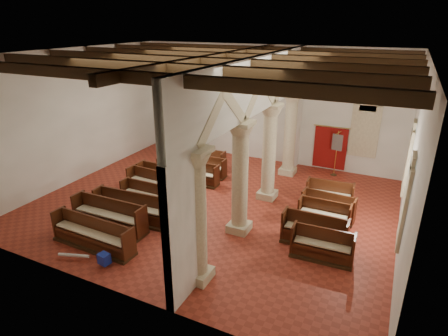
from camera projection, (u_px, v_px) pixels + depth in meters
floor at (214, 204)px, 15.54m from camera, size 14.00×14.00×0.00m
ceiling at (212, 53)px, 13.33m from camera, size 14.00×14.00×0.00m
wall_back at (266, 105)px, 19.46m from camera, size 14.00×0.02×6.00m
wall_front at (104, 195)px, 9.41m from camera, size 14.00×0.02×6.00m
wall_left at (78, 116)px, 17.26m from camera, size 0.02×12.00×6.00m
wall_right at (413, 162)px, 11.61m from camera, size 0.02×12.00×6.00m
ceiling_beams at (212, 59)px, 13.39m from camera, size 13.80×11.80×0.30m
arcade at (257, 125)px, 13.50m from camera, size 0.90×11.90×6.00m
window_right_a at (407, 205)px, 10.66m from camera, size 0.03×1.00×2.20m
window_right_b at (409, 161)px, 14.01m from camera, size 0.03×1.00×2.20m
window_back at (365, 131)px, 17.72m from camera, size 1.00×0.03×2.20m
pipe_organ at (188, 127)px, 21.46m from camera, size 2.10×0.85×4.40m
lectern at (200, 152)px, 20.05m from camera, size 0.56×0.59×1.21m
dossal_curtain at (330, 148)px, 18.65m from camera, size 1.80×0.07×2.17m
processional_banner at (335, 160)px, 18.13m from camera, size 0.51×0.64×2.24m
hymnal_box_a at (104, 259)px, 11.50m from camera, size 0.38×0.33×0.34m
hymnal_box_b at (166, 226)px, 13.36m from camera, size 0.35×0.30×0.31m
hymnal_box_c at (176, 206)px, 14.77m from camera, size 0.43×0.38×0.36m
tube_heater_a at (74, 255)px, 11.86m from camera, size 0.99×0.43×0.10m
tube_heater_b at (109, 223)px, 13.77m from camera, size 0.84×0.45×0.09m
nave_pew_0 at (93, 238)px, 12.45m from camera, size 3.18×0.79×1.05m
nave_pew_1 at (110, 220)px, 13.53m from camera, size 2.94×0.80×1.15m
nave_pew_2 at (131, 211)px, 14.15m from camera, size 3.04×0.91×1.10m
nave_pew_3 at (152, 201)px, 15.04m from camera, size 2.80×0.71×1.04m
nave_pew_4 at (161, 189)px, 16.05m from camera, size 3.34×0.93×1.08m
nave_pew_5 at (166, 182)px, 16.72m from camera, size 2.78×0.75×1.11m
nave_pew_6 at (188, 175)px, 17.54m from camera, size 3.09×0.73×1.01m
nave_pew_7 at (202, 169)px, 18.31m from camera, size 2.49×0.69×0.97m
nave_pew_8 at (199, 162)px, 19.12m from camera, size 2.85×0.77×1.05m
aisle_pew_0 at (322, 249)px, 11.85m from camera, size 1.97×0.77×1.03m
aisle_pew_1 at (314, 235)px, 12.57m from camera, size 2.17×0.76×1.10m
aisle_pew_2 at (324, 218)px, 13.72m from camera, size 1.87×0.67×1.01m
aisle_pew_3 at (327, 210)px, 14.27m from camera, size 2.03×0.79×1.01m
aisle_pew_4 at (329, 198)px, 15.22m from camera, size 1.90×0.83×1.07m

